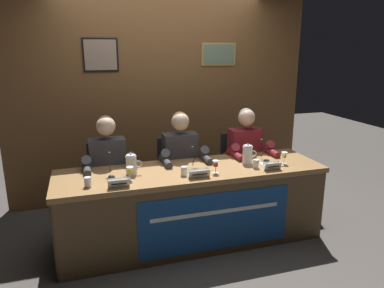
{
  "coord_description": "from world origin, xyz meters",
  "views": [
    {
      "loc": [
        -0.98,
        -3.17,
        1.89
      ],
      "look_at": [
        0.0,
        0.0,
        1.01
      ],
      "focal_mm": 33.66,
      "sensor_mm": 36.0,
      "label": 1
    }
  ],
  "objects_px": {
    "panelist_right": "(248,155)",
    "document_stack_right": "(271,164)",
    "juice_glass_left": "(130,171)",
    "chair_center": "(178,179)",
    "juice_glass_right": "(284,156)",
    "water_pitcher_left_side": "(131,165)",
    "conference_table": "(195,197)",
    "chair_right": "(239,172)",
    "microphone_right": "(265,154)",
    "chair_left": "(109,187)",
    "water_cup_center": "(184,171)",
    "nameplate_right": "(272,166)",
    "juice_glass_center": "(216,164)",
    "water_cup_left": "(88,183)",
    "water_pitcher_right_side": "(248,155)",
    "microphone_center": "(195,162)",
    "nameplate_center": "(199,174)",
    "panelist_left": "(109,168)",
    "nameplate_left": "(119,183)",
    "microphone_left": "(111,169)",
    "water_cup_right": "(256,164)",
    "panelist_center": "(182,161)"
  },
  "relations": [
    {
      "from": "water_cup_left",
      "to": "document_stack_right",
      "type": "bearing_deg",
      "value": 2.11
    },
    {
      "from": "nameplate_right",
      "to": "juice_glass_right",
      "type": "bearing_deg",
      "value": 33.42
    },
    {
      "from": "nameplate_right",
      "to": "microphone_center",
      "type": "bearing_deg",
      "value": 162.31
    },
    {
      "from": "nameplate_center",
      "to": "nameplate_right",
      "type": "relative_size",
      "value": 1.13
    },
    {
      "from": "conference_table",
      "to": "juice_glass_center",
      "type": "height_order",
      "value": "juice_glass_center"
    },
    {
      "from": "chair_center",
      "to": "nameplate_right",
      "type": "height_order",
      "value": "chair_center"
    },
    {
      "from": "juice_glass_left",
      "to": "microphone_left",
      "type": "bearing_deg",
      "value": 140.17
    },
    {
      "from": "nameplate_center",
      "to": "water_cup_right",
      "type": "distance_m",
      "value": 0.63
    },
    {
      "from": "nameplate_left",
      "to": "panelist_center",
      "type": "distance_m",
      "value": 0.97
    },
    {
      "from": "chair_center",
      "to": "panelist_center",
      "type": "bearing_deg",
      "value": -90.0
    },
    {
      "from": "panelist_right",
      "to": "document_stack_right",
      "type": "height_order",
      "value": "panelist_right"
    },
    {
      "from": "juice_glass_center",
      "to": "nameplate_center",
      "type": "bearing_deg",
      "value": -157.81
    },
    {
      "from": "water_cup_left",
      "to": "nameplate_right",
      "type": "relative_size",
      "value": 0.49
    },
    {
      "from": "conference_table",
      "to": "chair_right",
      "type": "relative_size",
      "value": 2.83
    },
    {
      "from": "chair_left",
      "to": "juice_glass_right",
      "type": "height_order",
      "value": "chair_left"
    },
    {
      "from": "water_cup_right",
      "to": "document_stack_right",
      "type": "height_order",
      "value": "water_cup_right"
    },
    {
      "from": "panelist_right",
      "to": "document_stack_right",
      "type": "relative_size",
      "value": 5.61
    },
    {
      "from": "chair_left",
      "to": "water_pitcher_left_side",
      "type": "relative_size",
      "value": 4.38
    },
    {
      "from": "water_cup_left",
      "to": "microphone_right",
      "type": "relative_size",
      "value": 0.39
    },
    {
      "from": "panelist_left",
      "to": "panelist_right",
      "type": "xyz_separation_m",
      "value": [
        1.53,
        0.0,
        0.0
      ]
    },
    {
      "from": "juice_glass_center",
      "to": "water_cup_center",
      "type": "height_order",
      "value": "juice_glass_center"
    },
    {
      "from": "water_cup_center",
      "to": "microphone_right",
      "type": "bearing_deg",
      "value": 11.0
    },
    {
      "from": "chair_right",
      "to": "microphone_right",
      "type": "bearing_deg",
      "value": -86.33
    },
    {
      "from": "panelist_left",
      "to": "nameplate_left",
      "type": "relative_size",
      "value": 6.84
    },
    {
      "from": "nameplate_left",
      "to": "nameplate_center",
      "type": "relative_size",
      "value": 0.92
    },
    {
      "from": "panelist_center",
      "to": "juice_glass_right",
      "type": "height_order",
      "value": "panelist_center"
    },
    {
      "from": "microphone_left",
      "to": "water_pitcher_left_side",
      "type": "relative_size",
      "value": 1.03
    },
    {
      "from": "conference_table",
      "to": "panelist_center",
      "type": "xyz_separation_m",
      "value": [
        -0.0,
        0.46,
        0.23
      ]
    },
    {
      "from": "juice_glass_right",
      "to": "water_pitcher_left_side",
      "type": "bearing_deg",
      "value": 175.12
    },
    {
      "from": "chair_center",
      "to": "nameplate_right",
      "type": "xyz_separation_m",
      "value": [
        0.73,
        -0.82,
        0.35
      ]
    },
    {
      "from": "microphone_center",
      "to": "water_pitcher_right_side",
      "type": "bearing_deg",
      "value": 3.09
    },
    {
      "from": "nameplate_center",
      "to": "document_stack_right",
      "type": "bearing_deg",
      "value": 9.69
    },
    {
      "from": "water_cup_center",
      "to": "water_cup_right",
      "type": "bearing_deg",
      "value": -0.24
    },
    {
      "from": "water_cup_left",
      "to": "microphone_center",
      "type": "height_order",
      "value": "microphone_center"
    },
    {
      "from": "water_pitcher_right_side",
      "to": "microphone_center",
      "type": "bearing_deg",
      "value": -176.91
    },
    {
      "from": "juice_glass_left",
      "to": "document_stack_right",
      "type": "bearing_deg",
      "value": 0.56
    },
    {
      "from": "chair_center",
      "to": "panelist_center",
      "type": "height_order",
      "value": "panelist_center"
    },
    {
      "from": "juice_glass_left",
      "to": "panelist_right",
      "type": "relative_size",
      "value": 0.1
    },
    {
      "from": "microphone_right",
      "to": "water_pitcher_right_side",
      "type": "xyz_separation_m",
      "value": [
        -0.21,
        -0.03,
        0.02
      ]
    },
    {
      "from": "panelist_left",
      "to": "water_pitcher_right_side",
      "type": "xyz_separation_m",
      "value": [
        1.35,
        -0.36,
        0.12
      ]
    },
    {
      "from": "nameplate_left",
      "to": "nameplate_right",
      "type": "distance_m",
      "value": 1.46
    },
    {
      "from": "nameplate_left",
      "to": "panelist_center",
      "type": "bearing_deg",
      "value": 41.1
    },
    {
      "from": "juice_glass_left",
      "to": "chair_center",
      "type": "height_order",
      "value": "chair_center"
    },
    {
      "from": "water_cup_center",
      "to": "panelist_right",
      "type": "height_order",
      "value": "panelist_right"
    },
    {
      "from": "conference_table",
      "to": "document_stack_right",
      "type": "bearing_deg",
      "value": -1.24
    },
    {
      "from": "nameplate_right",
      "to": "water_cup_right",
      "type": "distance_m",
      "value": 0.16
    },
    {
      "from": "document_stack_right",
      "to": "conference_table",
      "type": "bearing_deg",
      "value": 178.76
    },
    {
      "from": "water_cup_center",
      "to": "water_pitcher_left_side",
      "type": "relative_size",
      "value": 0.4
    },
    {
      "from": "water_cup_right",
      "to": "microphone_right",
      "type": "xyz_separation_m",
      "value": [
        0.19,
        0.18,
        0.04
      ]
    },
    {
      "from": "conference_table",
      "to": "nameplate_center",
      "type": "height_order",
      "value": "nameplate_center"
    }
  ]
}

